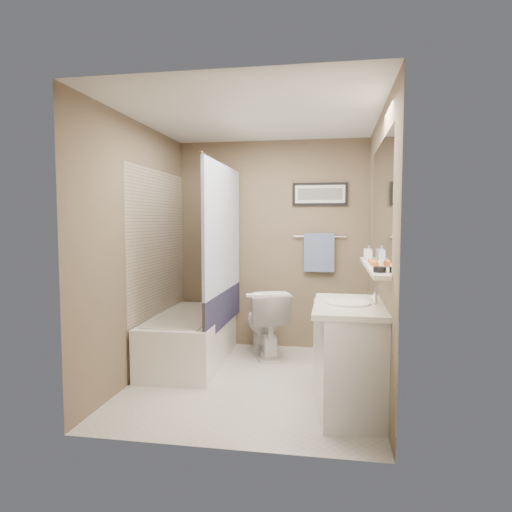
% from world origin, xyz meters
% --- Properties ---
extents(ground, '(2.50, 2.50, 0.00)m').
position_xyz_m(ground, '(0.00, 0.00, 0.00)').
color(ground, beige).
rests_on(ground, ground).
extents(ceiling, '(2.20, 2.50, 0.04)m').
position_xyz_m(ceiling, '(0.00, 0.00, 2.38)').
color(ceiling, white).
rests_on(ceiling, wall_back).
extents(wall_back, '(2.20, 0.04, 2.40)m').
position_xyz_m(wall_back, '(0.00, 1.23, 1.20)').
color(wall_back, brown).
rests_on(wall_back, ground).
extents(wall_front, '(2.20, 0.04, 2.40)m').
position_xyz_m(wall_front, '(0.00, -1.23, 1.20)').
color(wall_front, brown).
rests_on(wall_front, ground).
extents(wall_left, '(0.04, 2.50, 2.40)m').
position_xyz_m(wall_left, '(-1.08, 0.00, 1.20)').
color(wall_left, brown).
rests_on(wall_left, ground).
extents(wall_right, '(0.04, 2.50, 2.40)m').
position_xyz_m(wall_right, '(1.08, 0.00, 1.20)').
color(wall_right, brown).
rests_on(wall_right, ground).
extents(tile_surround, '(0.02, 1.55, 2.00)m').
position_xyz_m(tile_surround, '(-1.09, 0.50, 1.00)').
color(tile_surround, tan).
rests_on(tile_surround, wall_left).
extents(curtain_rod, '(0.02, 1.55, 0.02)m').
position_xyz_m(curtain_rod, '(-0.40, 0.50, 2.05)').
color(curtain_rod, silver).
rests_on(curtain_rod, wall_left).
extents(curtain_upper, '(0.03, 1.45, 1.28)m').
position_xyz_m(curtain_upper, '(-0.40, 0.50, 1.40)').
color(curtain_upper, white).
rests_on(curtain_upper, curtain_rod).
extents(curtain_lower, '(0.03, 1.45, 0.36)m').
position_xyz_m(curtain_lower, '(-0.40, 0.50, 0.58)').
color(curtain_lower, '#242240').
rests_on(curtain_lower, curtain_rod).
extents(mirror, '(0.02, 1.60, 1.00)m').
position_xyz_m(mirror, '(1.09, -0.15, 1.62)').
color(mirror, silver).
rests_on(mirror, wall_right).
extents(shelf, '(0.12, 1.60, 0.03)m').
position_xyz_m(shelf, '(1.04, -0.15, 1.10)').
color(shelf, silver).
rests_on(shelf, wall_right).
extents(towel_bar, '(0.60, 0.02, 0.02)m').
position_xyz_m(towel_bar, '(0.55, 1.22, 1.30)').
color(towel_bar, silver).
rests_on(towel_bar, wall_back).
extents(towel, '(0.34, 0.05, 0.44)m').
position_xyz_m(towel, '(0.55, 1.20, 1.12)').
color(towel, '#92A5D4').
rests_on(towel, towel_bar).
extents(art_frame, '(0.62, 0.02, 0.26)m').
position_xyz_m(art_frame, '(0.55, 1.23, 1.78)').
color(art_frame, black).
rests_on(art_frame, wall_back).
extents(art_mat, '(0.56, 0.00, 0.20)m').
position_xyz_m(art_mat, '(0.55, 1.22, 1.78)').
color(art_mat, white).
rests_on(art_mat, art_frame).
extents(art_image, '(0.50, 0.00, 0.13)m').
position_xyz_m(art_image, '(0.55, 1.22, 1.78)').
color(art_image, '#595959').
rests_on(art_image, art_mat).
extents(door, '(0.80, 0.02, 2.00)m').
position_xyz_m(door, '(0.55, -1.24, 1.00)').
color(door, silver).
rests_on(door, wall_front).
extents(door_handle, '(0.10, 0.02, 0.02)m').
position_xyz_m(door_handle, '(0.22, -1.19, 1.00)').
color(door_handle, silver).
rests_on(door_handle, door).
extents(bathtub, '(0.76, 1.53, 0.50)m').
position_xyz_m(bathtub, '(-0.75, 0.48, 0.25)').
color(bathtub, white).
rests_on(bathtub, ground).
extents(tub_rim, '(0.56, 1.36, 0.02)m').
position_xyz_m(tub_rim, '(-0.75, 0.48, 0.50)').
color(tub_rim, beige).
rests_on(tub_rim, bathtub).
extents(toilet, '(0.65, 0.83, 0.75)m').
position_xyz_m(toilet, '(-0.02, 0.84, 0.37)').
color(toilet, white).
rests_on(toilet, ground).
extents(vanity, '(0.61, 0.95, 0.80)m').
position_xyz_m(vanity, '(0.85, -0.48, 0.40)').
color(vanity, silver).
rests_on(vanity, ground).
extents(countertop, '(0.54, 0.96, 0.04)m').
position_xyz_m(countertop, '(0.84, -0.48, 0.82)').
color(countertop, beige).
rests_on(countertop, vanity).
extents(sink_basin, '(0.34, 0.34, 0.01)m').
position_xyz_m(sink_basin, '(0.83, -0.48, 0.85)').
color(sink_basin, white).
rests_on(sink_basin, countertop).
extents(faucet_spout, '(0.02, 0.02, 0.10)m').
position_xyz_m(faucet_spout, '(1.03, -0.48, 0.89)').
color(faucet_spout, white).
rests_on(faucet_spout, countertop).
extents(faucet_knob, '(0.05, 0.05, 0.05)m').
position_xyz_m(faucet_knob, '(1.03, -0.38, 0.87)').
color(faucet_knob, white).
rests_on(faucet_knob, countertop).
extents(candle_bowl_near, '(0.09, 0.09, 0.04)m').
position_xyz_m(candle_bowl_near, '(1.04, -0.74, 1.14)').
color(candle_bowl_near, black).
rests_on(candle_bowl_near, shelf).
extents(hair_brush_front, '(0.06, 0.22, 0.04)m').
position_xyz_m(hair_brush_front, '(1.04, -0.26, 1.14)').
color(hair_brush_front, '#C85E1C').
rests_on(hair_brush_front, shelf).
extents(hair_brush_back, '(0.07, 0.22, 0.04)m').
position_xyz_m(hair_brush_back, '(1.04, -0.14, 1.14)').
color(hair_brush_back, '#CA4E1C').
rests_on(hair_brush_back, shelf).
extents(pink_comb, '(0.05, 0.16, 0.01)m').
position_xyz_m(pink_comb, '(1.04, -0.00, 1.12)').
color(pink_comb, pink).
rests_on(pink_comb, shelf).
extents(glass_jar, '(0.08, 0.08, 0.10)m').
position_xyz_m(glass_jar, '(1.04, 0.44, 1.17)').
color(glass_jar, silver).
rests_on(glass_jar, shelf).
extents(soap_bottle, '(0.07, 0.07, 0.14)m').
position_xyz_m(soap_bottle, '(1.04, 0.28, 1.18)').
color(soap_bottle, '#999999').
rests_on(soap_bottle, shelf).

